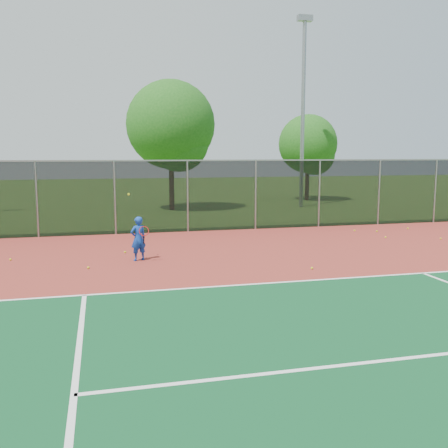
% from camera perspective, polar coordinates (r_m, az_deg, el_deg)
% --- Properties ---
extents(ground, '(120.00, 120.00, 0.00)m').
position_cam_1_polar(ground, '(11.38, 22.33, -9.40)').
color(ground, '#365F1B').
rests_on(ground, ground).
extents(court_apron, '(30.00, 20.00, 0.02)m').
position_cam_1_polar(court_apron, '(12.97, 17.09, -6.99)').
color(court_apron, maroon).
rests_on(court_apron, ground).
extents(fence_back, '(30.00, 0.06, 3.03)m').
position_cam_1_polar(fence_back, '(21.78, 3.63, 3.46)').
color(fence_back, black).
rests_on(fence_back, court_apron).
extents(tennis_player, '(0.59, 0.66, 2.09)m').
position_cam_1_polar(tennis_player, '(15.57, -9.77, -1.64)').
color(tennis_player, '#113EA7').
rests_on(tennis_player, court_apron).
extents(practice_ball_0, '(0.07, 0.07, 0.07)m').
position_cam_1_polar(practice_ball_0, '(20.95, 23.53, -1.53)').
color(practice_ball_0, yellow).
rests_on(practice_ball_0, court_apron).
extents(practice_ball_1, '(0.07, 0.07, 0.07)m').
position_cam_1_polar(practice_ball_1, '(14.51, 10.02, -4.99)').
color(practice_ball_1, yellow).
rests_on(practice_ball_1, court_apron).
extents(practice_ball_2, '(0.07, 0.07, 0.07)m').
position_cam_1_polar(practice_ball_2, '(20.52, 17.99, -1.45)').
color(practice_ball_2, yellow).
rests_on(practice_ball_2, court_apron).
extents(practice_ball_3, '(0.07, 0.07, 0.07)m').
position_cam_1_polar(practice_ball_3, '(14.87, -15.25, -4.83)').
color(practice_ball_3, yellow).
rests_on(practice_ball_3, court_apron).
extents(practice_ball_4, '(0.07, 0.07, 0.07)m').
position_cam_1_polar(practice_ball_4, '(16.79, -23.22, -3.74)').
color(practice_ball_4, yellow).
rests_on(practice_ball_4, court_apron).
extents(practice_ball_5, '(0.07, 0.07, 0.07)m').
position_cam_1_polar(practice_ball_5, '(22.01, 17.07, -0.79)').
color(practice_ball_5, yellow).
rests_on(practice_ball_5, court_apron).
extents(practice_ball_6, '(0.07, 0.07, 0.07)m').
position_cam_1_polar(practice_ball_6, '(21.94, 14.70, -0.72)').
color(practice_ball_6, yellow).
rests_on(practice_ball_6, court_apron).
extents(practice_ball_7, '(0.07, 0.07, 0.07)m').
position_cam_1_polar(practice_ball_7, '(16.92, -11.25, -3.16)').
color(practice_ball_7, yellow).
rests_on(practice_ball_7, court_apron).
extents(practice_ball_8, '(0.07, 0.07, 0.07)m').
position_cam_1_polar(practice_ball_8, '(23.29, 20.26, -0.47)').
color(practice_ball_8, yellow).
rests_on(practice_ball_8, court_apron).
extents(floodlight_n, '(0.90, 0.40, 11.48)m').
position_cam_1_polar(floodlight_n, '(31.65, 9.03, 13.76)').
color(floodlight_n, gray).
rests_on(floodlight_n, ground).
extents(tree_back_left, '(5.13, 5.13, 7.54)m').
position_cam_1_polar(tree_back_left, '(29.50, -5.89, 10.77)').
color(tree_back_left, '#361F13').
rests_on(tree_back_left, ground).
extents(tree_back_mid, '(4.12, 4.12, 6.06)m').
position_cam_1_polar(tree_back_mid, '(36.04, 9.76, 8.71)').
color(tree_back_mid, '#361F13').
rests_on(tree_back_mid, ground).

